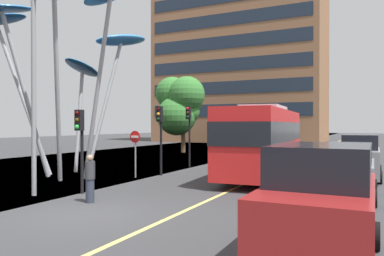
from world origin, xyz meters
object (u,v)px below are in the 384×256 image
(red_bus, at_px, (264,138))
(traffic_light_island_mid, at_px, (189,123))
(car_parked_near, at_px, (321,208))
(traffic_light_kerb_near, at_px, (80,133))
(no_entry_sign, at_px, (135,146))
(leaf_sculpture, at_px, (68,38))
(car_parked_mid, at_px, (347,172))
(pedestrian, at_px, (90,179))
(traffic_light_kerb_far, at_px, (160,126))
(car_parked_far, at_px, (360,158))
(street_lamp, at_px, (39,67))

(red_bus, distance_m, traffic_light_island_mid, 5.50)
(red_bus, xyz_separation_m, car_parked_near, (4.26, -11.64, -0.92))
(traffic_light_kerb_near, xyz_separation_m, no_entry_sign, (-0.65, 4.63, -0.78))
(car_parked_near, bearing_deg, leaf_sculpture, 151.56)
(car_parked_mid, xyz_separation_m, pedestrian, (-7.84, -4.67, -0.12))
(car_parked_near, bearing_deg, red_bus, 110.11)
(traffic_light_kerb_far, relative_size, car_parked_far, 0.81)
(traffic_light_kerb_far, distance_m, car_parked_mid, 9.62)
(red_bus, relative_size, leaf_sculpture, 0.95)
(traffic_light_island_mid, xyz_separation_m, car_parked_mid, (9.45, -6.15, -1.80))
(car_parked_near, distance_m, no_entry_sign, 12.88)
(car_parked_near, height_order, street_lamp, street_lamp)
(leaf_sculpture, xyz_separation_m, car_parked_near, (13.50, -7.31, -6.10))
(traffic_light_kerb_far, distance_m, street_lamp, 7.29)
(pedestrian, bearing_deg, car_parked_mid, 30.77)
(car_parked_near, relative_size, car_parked_far, 0.97)
(street_lamp, bearing_deg, traffic_light_kerb_near, 43.34)
(red_bus, distance_m, leaf_sculpture, 11.45)
(leaf_sculpture, xyz_separation_m, traffic_light_kerb_near, (4.23, -3.75, -4.82))
(car_parked_near, height_order, pedestrian, car_parked_near)
(car_parked_far, bearing_deg, pedestrian, -128.22)
(red_bus, bearing_deg, pedestrian, -111.34)
(red_bus, height_order, car_parked_mid, red_bus)
(leaf_sculpture, xyz_separation_m, traffic_light_kerb_far, (4.30, 2.10, -4.56))
(leaf_sculpture, relative_size, car_parked_near, 2.65)
(car_parked_mid, distance_m, street_lamp, 11.95)
(traffic_light_island_mid, bearing_deg, car_parked_mid, -33.07)
(pedestrian, bearing_deg, car_parked_far, 51.78)
(car_parked_far, bearing_deg, traffic_light_kerb_far, -160.47)
(traffic_light_kerb_far, distance_m, car_parked_far, 10.17)
(traffic_light_kerb_near, height_order, street_lamp, street_lamp)
(traffic_light_kerb_far, xyz_separation_m, car_parked_near, (9.20, -9.42, -1.55))
(car_parked_mid, bearing_deg, car_parked_near, -89.98)
(traffic_light_kerb_far, relative_size, no_entry_sign, 1.53)
(red_bus, height_order, street_lamp, street_lamp)
(street_lamp, height_order, no_entry_sign, street_lamp)
(car_parked_near, bearing_deg, traffic_light_kerb_far, 134.34)
(traffic_light_kerb_near, height_order, car_parked_mid, traffic_light_kerb_near)
(car_parked_mid, distance_m, car_parked_far, 5.64)
(pedestrian, bearing_deg, car_parked_near, -17.54)
(street_lamp, distance_m, pedestrian, 4.71)
(street_lamp, height_order, pedestrian, street_lamp)
(car_parked_near, relative_size, pedestrian, 2.65)
(red_bus, bearing_deg, car_parked_mid, -46.56)
(traffic_light_island_mid, relative_size, street_lamp, 0.50)
(traffic_light_island_mid, xyz_separation_m, street_lamp, (-0.89, -10.74, 2.07))
(traffic_light_kerb_near, bearing_deg, traffic_light_island_mid, 91.04)
(traffic_light_island_mid, bearing_deg, red_bus, -17.70)
(pedestrian, xyz_separation_m, no_entry_sign, (-2.08, 5.72, 0.76))
(red_bus, bearing_deg, car_parked_near, -69.89)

